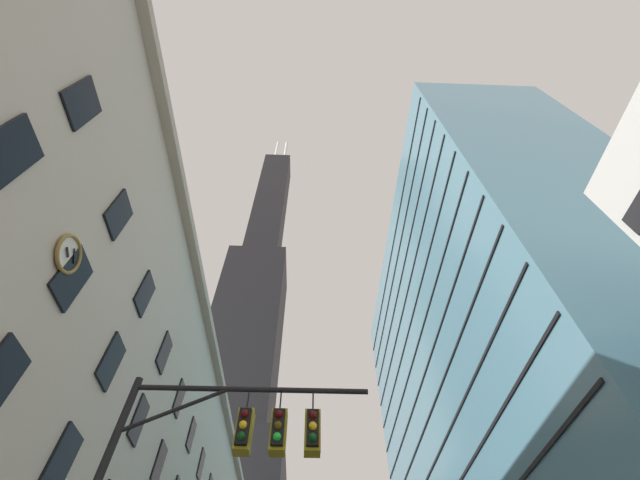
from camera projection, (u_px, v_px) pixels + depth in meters
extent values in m
cube|color=#B2A893|center=(221.00, 386.00, 38.77)|extent=(0.70, 68.21, 0.60)
cube|color=black|center=(61.00, 461.00, 14.05)|extent=(0.14, 1.40, 2.20)
cube|color=black|center=(12.00, 150.00, 11.36)|extent=(0.14, 1.40, 2.20)
cube|color=black|center=(72.00, 278.00, 14.38)|extent=(0.14, 1.40, 2.20)
cube|color=black|center=(111.00, 361.00, 17.40)|extent=(0.14, 1.40, 2.20)
cube|color=black|center=(139.00, 420.00, 20.42)|extent=(0.14, 1.40, 2.20)
cube|color=black|center=(159.00, 463.00, 23.44)|extent=(0.14, 1.40, 2.20)
cube|color=black|center=(82.00, 103.00, 14.70)|extent=(0.14, 1.40, 2.20)
cube|color=black|center=(119.00, 214.00, 17.72)|extent=(0.14, 1.40, 2.20)
cube|color=black|center=(145.00, 293.00, 20.74)|extent=(0.14, 1.40, 2.20)
cube|color=black|center=(164.00, 352.00, 23.76)|extent=(0.14, 1.40, 2.20)
cube|color=black|center=(179.00, 398.00, 26.79)|extent=(0.14, 1.40, 2.20)
cube|color=black|center=(191.00, 435.00, 29.81)|extent=(0.14, 1.40, 2.20)
cube|color=black|center=(201.00, 464.00, 32.83)|extent=(0.14, 1.40, 2.20)
torus|color=olive|center=(69.00, 254.00, 14.08)|extent=(0.13, 1.47, 1.47)
cylinder|color=silver|center=(68.00, 254.00, 14.08)|extent=(0.05, 1.27, 1.27)
cube|color=black|center=(68.00, 252.00, 13.93)|extent=(0.03, 0.37, 0.24)
cube|color=black|center=(74.00, 256.00, 14.33)|extent=(0.03, 0.49, 0.38)
cube|color=black|center=(246.00, 340.00, 100.11)|extent=(16.88, 16.88, 55.72)
cube|color=black|center=(271.00, 207.00, 150.04)|extent=(10.85, 10.85, 69.65)
cylinder|color=silver|center=(276.00, 154.00, 187.89)|extent=(1.20, 1.20, 25.49)
cylinder|color=silver|center=(285.00, 154.00, 187.98)|extent=(1.20, 1.20, 25.49)
cube|color=teal|center=(491.00, 382.00, 46.20)|extent=(16.64, 51.71, 56.98)
cube|color=black|center=(438.00, 456.00, 39.27)|extent=(0.12, 50.71, 0.24)
cube|color=black|center=(429.00, 418.00, 42.45)|extent=(0.12, 50.71, 0.24)
cube|color=black|center=(421.00, 384.00, 45.64)|extent=(0.12, 50.71, 0.24)
cube|color=black|center=(415.00, 355.00, 48.82)|extent=(0.12, 50.71, 0.24)
cube|color=black|center=(409.00, 330.00, 52.01)|extent=(0.12, 50.71, 0.24)
cube|color=black|center=(404.00, 308.00, 55.20)|extent=(0.12, 50.71, 0.24)
cube|color=black|center=(399.00, 288.00, 58.38)|extent=(0.12, 50.71, 0.24)
cube|color=black|center=(395.00, 270.00, 61.57)|extent=(0.12, 50.71, 0.24)
cube|color=black|center=(391.00, 254.00, 64.76)|extent=(0.12, 50.71, 0.24)
cylinder|color=black|center=(253.00, 390.00, 10.55)|extent=(6.20, 0.14, 0.14)
cylinder|color=black|center=(176.00, 409.00, 10.03)|extent=(2.56, 0.10, 1.30)
cylinder|color=black|center=(248.00, 400.00, 10.31)|extent=(0.04, 0.04, 0.60)
cube|color=black|center=(244.00, 428.00, 9.71)|extent=(0.30, 0.30, 0.90)
cube|color=olive|center=(244.00, 431.00, 9.81)|extent=(0.40, 0.40, 1.04)
sphere|color=#450808|center=(245.00, 414.00, 9.84)|extent=(0.20, 0.20, 0.20)
sphere|color=yellow|center=(243.00, 425.00, 9.61)|extent=(0.20, 0.20, 0.20)
sphere|color=#083D10|center=(241.00, 436.00, 9.39)|extent=(0.20, 0.20, 0.20)
cylinder|color=black|center=(281.00, 400.00, 10.33)|extent=(0.04, 0.04, 0.60)
cube|color=black|center=(278.00, 429.00, 9.73)|extent=(0.30, 0.30, 0.90)
cube|color=olive|center=(278.00, 432.00, 9.83)|extent=(0.40, 0.40, 1.04)
sphere|color=#450808|center=(279.00, 414.00, 9.86)|extent=(0.20, 0.20, 0.20)
sphere|color=#4B3A08|center=(278.00, 425.00, 9.63)|extent=(0.20, 0.20, 0.20)
sphere|color=green|center=(277.00, 437.00, 9.41)|extent=(0.20, 0.20, 0.20)
cylinder|color=black|center=(313.00, 401.00, 10.34)|extent=(0.04, 0.04, 0.60)
cube|color=black|center=(313.00, 429.00, 9.75)|extent=(0.30, 0.30, 0.90)
cube|color=olive|center=(312.00, 433.00, 9.85)|extent=(0.40, 0.40, 1.04)
sphere|color=#450808|center=(313.00, 415.00, 9.87)|extent=(0.20, 0.20, 0.20)
sphere|color=yellow|center=(313.00, 426.00, 9.65)|extent=(0.20, 0.20, 0.20)
sphere|color=#083D10|center=(313.00, 437.00, 9.43)|extent=(0.20, 0.20, 0.20)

